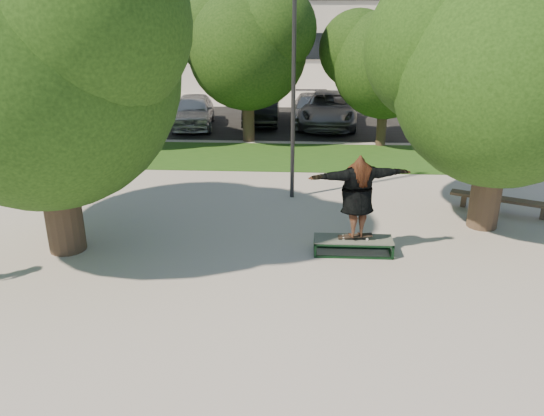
# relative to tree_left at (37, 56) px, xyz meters

# --- Properties ---
(ground) EXTENTS (120.00, 120.00, 0.00)m
(ground) POSITION_rel_tree_left_xyz_m (4.29, -1.09, -4.42)
(ground) COLOR gray
(ground) RESTS_ON ground
(grass_strip) EXTENTS (30.00, 4.00, 0.02)m
(grass_strip) POSITION_rel_tree_left_xyz_m (5.29, 8.41, -4.41)
(grass_strip) COLOR #1E4915
(grass_strip) RESTS_ON ground
(asphalt_strip) EXTENTS (40.00, 8.00, 0.01)m
(asphalt_strip) POSITION_rel_tree_left_xyz_m (4.29, 14.91, -4.42)
(asphalt_strip) COLOR black
(asphalt_strip) RESTS_ON ground
(tree_left) EXTENTS (6.96, 5.95, 7.12)m
(tree_left) POSITION_rel_tree_left_xyz_m (0.00, 0.00, 0.00)
(tree_left) COLOR #38281E
(tree_left) RESTS_ON ground
(tree_right) EXTENTS (6.24, 5.33, 6.51)m
(tree_right) POSITION_rel_tree_left_xyz_m (10.21, 1.99, -0.33)
(tree_right) COLOR #38281E
(tree_right) RESTS_ON ground
(bg_tree_left) EXTENTS (5.28, 4.51, 5.77)m
(bg_tree_left) POSITION_rel_tree_left_xyz_m (-2.28, 9.98, -0.69)
(bg_tree_left) COLOR #38281E
(bg_tree_left) RESTS_ON ground
(bg_tree_mid) EXTENTS (5.76, 4.92, 6.24)m
(bg_tree_mid) POSITION_rel_tree_left_xyz_m (3.22, 10.98, -0.41)
(bg_tree_mid) COLOR #38281E
(bg_tree_mid) RESTS_ON ground
(bg_tree_right) EXTENTS (5.04, 4.31, 5.43)m
(bg_tree_right) POSITION_rel_tree_left_xyz_m (8.73, 10.47, -0.93)
(bg_tree_right) COLOR #38281E
(bg_tree_right) RESTS_ON ground
(lamppost) EXTENTS (0.25, 0.15, 6.11)m
(lamppost) POSITION_rel_tree_left_xyz_m (5.29, 3.91, -1.27)
(lamppost) COLOR #2D2D30
(lamppost) RESTS_ON ground
(grind_box) EXTENTS (1.80, 0.60, 0.38)m
(grind_box) POSITION_rel_tree_left_xyz_m (6.79, 0.07, -4.23)
(grind_box) COLOR black
(grind_box) RESTS_ON ground
(skater_rig) EXTENTS (2.44, 1.22, 1.99)m
(skater_rig) POSITION_rel_tree_left_xyz_m (6.83, 0.07, -3.01)
(skater_rig) COLOR white
(skater_rig) RESTS_ON grind_box
(bench) EXTENTS (2.70, 1.51, 0.43)m
(bench) POSITION_rel_tree_left_xyz_m (11.16, 2.93, -4.06)
(bench) COLOR brown
(bench) RESTS_ON ground
(car_silver_a) EXTENTS (2.32, 4.68, 1.53)m
(car_silver_a) POSITION_rel_tree_left_xyz_m (0.43, 13.54, -3.66)
(car_silver_a) COLOR #B2B2B7
(car_silver_a) RESTS_ON asphalt_strip
(car_dark) EXTENTS (1.78, 4.74, 1.54)m
(car_dark) POSITION_rel_tree_left_xyz_m (3.57, 14.65, -3.65)
(car_dark) COLOR black
(car_dark) RESTS_ON asphalt_strip
(car_grey) EXTENTS (3.00, 5.84, 1.58)m
(car_grey) POSITION_rel_tree_left_xyz_m (6.79, 14.18, -3.63)
(car_grey) COLOR slate
(car_grey) RESTS_ON asphalt_strip
(car_silver_b) EXTENTS (1.95, 4.74, 1.37)m
(car_silver_b) POSITION_rel_tree_left_xyz_m (6.01, 14.63, -3.74)
(car_silver_b) COLOR #A1A1A6
(car_silver_b) RESTS_ON asphalt_strip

